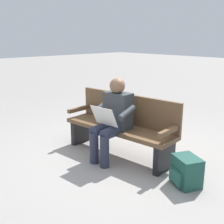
# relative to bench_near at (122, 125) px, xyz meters

# --- Properties ---
(ground_plane) EXTENTS (40.00, 40.00, 0.00)m
(ground_plane) POSITION_rel_bench_near_xyz_m (-0.01, 0.07, -0.46)
(ground_plane) COLOR gray
(bench_near) EXTENTS (1.84, 0.64, 0.90)m
(bench_near) POSITION_rel_bench_near_xyz_m (0.00, 0.00, 0.00)
(bench_near) COLOR brown
(bench_near) RESTS_ON ground
(person_seated) EXTENTS (0.60, 0.60, 1.18)m
(person_seated) POSITION_rel_bench_near_xyz_m (-0.05, 0.23, 0.17)
(person_seated) COLOR #33383D
(person_seated) RESTS_ON ground
(backpack) EXTENTS (0.42, 0.39, 0.36)m
(backpack) POSITION_rel_bench_near_xyz_m (-1.21, 0.12, -0.28)
(backpack) COLOR #1E4C42
(backpack) RESTS_ON ground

